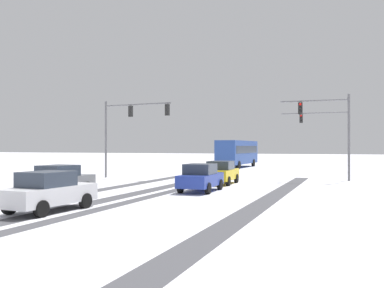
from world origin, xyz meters
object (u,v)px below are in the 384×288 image
car_blue_second (201,177)px  car_yellow_cab_lead (221,172)px  traffic_signal_near_right (330,123)px  traffic_signal_far_right (329,129)px  traffic_signal_near_left (128,122)px  bus_oncoming (238,152)px  car_grey_third (59,180)px  car_white_fourth (49,191)px

car_blue_second → car_yellow_cab_lead: bearing=93.4°
traffic_signal_near_right → traffic_signal_far_right: (-0.57, 12.01, 0.11)m
traffic_signal_near_right → traffic_signal_near_left: (-15.92, -2.11, 0.30)m
traffic_signal_far_right → bus_oncoming: size_ratio=0.61×
traffic_signal_far_right → car_grey_third: bearing=-116.1°
traffic_signal_near_left → car_white_fourth: traffic_signal_near_left is taller
car_yellow_cab_lead → traffic_signal_near_left: bearing=164.7°
car_blue_second → traffic_signal_far_right: bearing=74.0°
traffic_signal_near_left → car_blue_second: size_ratio=1.56×
car_blue_second → bus_oncoming: bearing=100.3°
car_blue_second → bus_oncoming: bus_oncoming is taller
traffic_signal_far_right → car_yellow_cab_lead: traffic_signal_far_right is taller
car_grey_third → bus_oncoming: bus_oncoming is taller
traffic_signal_near_left → bus_oncoming: (3.96, 21.09, -2.67)m
car_yellow_cab_lead → bus_oncoming: 24.04m
traffic_signal_near_right → car_yellow_cab_lead: traffic_signal_near_right is taller
traffic_signal_near_left → car_blue_second: 12.46m
traffic_signal_far_right → car_grey_third: size_ratio=1.63×
traffic_signal_near_right → car_white_fourth: traffic_signal_near_right is taller
traffic_signal_near_right → car_grey_third: size_ratio=1.56×
car_blue_second → car_white_fourth: size_ratio=0.99×
traffic_signal_far_right → car_yellow_cab_lead: size_ratio=1.63×
car_blue_second → traffic_signal_near_left: bearing=140.5°
car_yellow_cab_lead → bus_oncoming: bearing=101.7°
traffic_signal_near_left → car_yellow_cab_lead: bearing=-15.3°
traffic_signal_near_left → car_yellow_cab_lead: (8.84, -2.42, -3.84)m
traffic_signal_near_right → car_yellow_cab_lead: (-7.08, -4.54, -3.55)m
car_yellow_cab_lead → car_grey_third: same height
traffic_signal_near_left → car_grey_third: traffic_signal_near_left is taller
car_yellow_cab_lead → car_blue_second: same height
car_grey_third → car_blue_second: bearing=33.7°
traffic_signal_near_right → car_blue_second: bearing=-125.0°
traffic_signal_near_right → traffic_signal_far_right: 12.02m
car_grey_third → car_white_fourth: (3.37, -4.91, 0.00)m
car_white_fourth → bus_oncoming: bus_oncoming is taller
traffic_signal_far_right → car_grey_third: (-12.79, -26.04, -3.66)m
car_blue_second → car_grey_third: same height
traffic_signal_near_left → car_yellow_cab_lead: traffic_signal_near_left is taller
car_yellow_cab_lead → traffic_signal_near_right: bearing=32.7°
car_blue_second → bus_oncoming: size_ratio=0.38×
car_white_fourth → bus_oncoming: 37.99m
traffic_signal_near_right → car_grey_third: (-13.36, -14.04, -3.55)m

